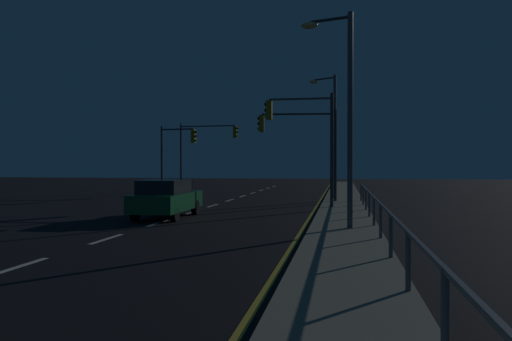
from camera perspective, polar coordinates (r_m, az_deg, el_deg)
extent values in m
plane|color=black|center=(23.09, -7.30, -4.77)|extent=(112.00, 112.00, 0.00)
cube|color=gray|center=(22.06, 10.11, -4.84)|extent=(2.27, 77.00, 0.14)
cube|color=silver|center=(11.85, -25.79, -9.99)|extent=(0.14, 2.00, 0.01)
cube|color=silver|center=(15.24, -16.89, -7.58)|extent=(0.14, 2.00, 0.01)
cube|color=silver|center=(18.86, -11.37, -5.98)|extent=(0.14, 2.00, 0.01)
cube|color=silver|center=(22.61, -7.67, -4.87)|extent=(0.14, 2.00, 0.01)
cube|color=silver|center=(26.44, -5.05, -4.06)|extent=(0.14, 2.00, 0.01)
cube|color=silver|center=(30.31, -3.09, -3.46)|extent=(0.14, 2.00, 0.01)
cube|color=silver|center=(34.21, -1.58, -2.98)|extent=(0.14, 2.00, 0.01)
cube|color=silver|center=(38.13, -0.38, -2.61)|extent=(0.14, 2.00, 0.01)
cube|color=silver|center=(42.07, 0.60, -2.30)|extent=(0.14, 2.00, 0.01)
cube|color=silver|center=(46.01, 1.41, -2.05)|extent=(0.14, 2.00, 0.01)
cube|color=silver|center=(49.97, 2.09, -1.83)|extent=(0.14, 2.00, 0.01)
cube|color=gold|center=(27.07, 7.14, -3.95)|extent=(0.14, 53.00, 0.01)
cube|color=#14592D|center=(20.79, -10.24, -3.52)|extent=(1.88, 4.42, 0.70)
cube|color=#1E2328|center=(20.52, -10.48, -1.83)|extent=(1.63, 2.48, 0.55)
cylinder|color=black|center=(22.41, -10.98, -4.12)|extent=(0.23, 0.64, 0.64)
cylinder|color=black|center=(21.91, -7.03, -4.22)|extent=(0.23, 0.64, 0.64)
cylinder|color=black|center=(19.80, -13.79, -4.76)|extent=(0.23, 0.64, 0.64)
cylinder|color=black|center=(19.23, -9.39, -4.90)|extent=(0.23, 0.64, 0.64)
cylinder|color=#2D3033|center=(28.22, 9.15, 1.76)|extent=(0.16, 0.16, 5.17)
cylinder|color=#2D3033|center=(28.26, 4.91, 6.51)|extent=(4.17, 0.52, 0.11)
cube|color=olive|center=(28.27, 0.66, 5.44)|extent=(0.31, 0.37, 0.95)
sphere|color=black|center=(28.31, 0.34, 6.05)|extent=(0.20, 0.20, 0.20)
sphere|color=black|center=(28.28, 0.34, 5.44)|extent=(0.20, 0.20, 0.20)
sphere|color=#19D84C|center=(28.26, 0.34, 4.84)|extent=(0.20, 0.20, 0.20)
cylinder|color=#38383D|center=(36.74, -10.82, 1.15)|extent=(0.16, 0.16, 5.00)
cylinder|color=#2D3033|center=(36.22, -9.06, 4.73)|extent=(2.54, 0.48, 0.11)
cube|color=olive|center=(35.62, -7.23, 3.95)|extent=(0.33, 0.38, 0.95)
sphere|color=black|center=(35.57, -7.00, 4.44)|extent=(0.20, 0.20, 0.20)
sphere|color=black|center=(35.55, -7.00, 3.96)|extent=(0.20, 0.20, 0.20)
sphere|color=#19D84C|center=(35.54, -7.00, 3.48)|extent=(0.20, 0.20, 0.20)
cylinder|color=#2D3033|center=(24.28, 8.75, 2.37)|extent=(0.16, 0.16, 5.53)
cylinder|color=#4C4C51|center=(24.57, 5.13, 8.24)|extent=(3.08, 0.12, 0.11)
cube|color=olive|center=(24.69, 1.53, 6.98)|extent=(0.28, 0.34, 0.95)
sphere|color=black|center=(24.74, 1.18, 7.67)|extent=(0.20, 0.20, 0.20)
sphere|color=black|center=(24.71, 1.18, 6.97)|extent=(0.20, 0.20, 0.20)
sphere|color=#19D84C|center=(24.68, 1.18, 6.28)|extent=(0.20, 0.20, 0.20)
cylinder|color=#38383D|center=(41.20, -8.66, 1.51)|extent=(0.16, 0.16, 5.59)
cylinder|color=#4C4C51|center=(40.47, -5.60, 5.13)|extent=(4.66, 0.46, 0.11)
cube|color=olive|center=(39.71, -2.42, 4.46)|extent=(0.30, 0.36, 0.95)
sphere|color=black|center=(39.68, -2.21, 4.90)|extent=(0.20, 0.20, 0.20)
sphere|color=black|center=(39.66, -2.21, 4.46)|extent=(0.20, 0.20, 0.20)
sphere|color=#19D84C|center=(39.64, -2.21, 4.03)|extent=(0.20, 0.20, 0.20)
cylinder|color=#4C4C51|center=(16.28, 10.82, 5.72)|extent=(0.18, 0.18, 6.96)
cylinder|color=#2D3033|center=(17.10, 8.48, 16.86)|extent=(1.37, 0.50, 0.10)
ellipsoid|color=#F9D172|center=(17.30, 6.18, 16.32)|extent=(0.56, 0.36, 0.24)
cylinder|color=#4C4C51|center=(30.30, 9.08, 3.87)|extent=(0.18, 0.18, 7.49)
cylinder|color=#38383D|center=(31.12, 7.88, 10.45)|extent=(1.36, 0.88, 0.10)
ellipsoid|color=#F9D172|center=(31.53, 6.70, 10.14)|extent=(0.56, 0.36, 0.24)
cylinder|color=#59595E|center=(5.69, 21.00, -15.38)|extent=(0.09, 0.09, 0.95)
cylinder|color=#59595E|center=(8.49, 17.17, -10.01)|extent=(0.09, 0.09, 0.95)
cylinder|color=#59595E|center=(11.35, 15.30, -7.30)|extent=(0.09, 0.09, 0.95)
cylinder|color=#59595E|center=(14.23, 14.20, -5.68)|extent=(0.09, 0.09, 0.95)
cylinder|color=#59595E|center=(17.12, 13.47, -4.61)|extent=(0.09, 0.09, 0.95)
cylinder|color=#59595E|center=(20.01, 12.96, -3.85)|extent=(0.09, 0.09, 0.95)
cylinder|color=#59595E|center=(22.91, 12.57, -3.28)|extent=(0.09, 0.09, 0.95)
cylinder|color=#59595E|center=(25.82, 12.27, -2.83)|extent=(0.09, 0.09, 0.95)
cylinder|color=#59595E|center=(28.72, 12.04, -2.48)|extent=(0.09, 0.09, 0.95)
cube|color=slate|center=(15.63, 13.81, -3.37)|extent=(0.06, 26.21, 0.06)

